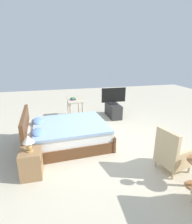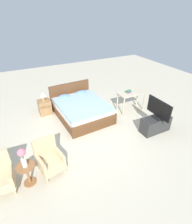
{
  "view_description": "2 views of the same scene",
  "coord_description": "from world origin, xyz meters",
  "px_view_note": "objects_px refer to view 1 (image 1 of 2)",
  "views": [
    {
      "loc": [
        -4.03,
        1.33,
        2.3
      ],
      "look_at": [
        0.34,
        0.27,
        0.8
      ],
      "focal_mm": 28.0,
      "sensor_mm": 36.0,
      "label": 1
    },
    {
      "loc": [
        -1.75,
        -4.03,
        3.48
      ],
      "look_at": [
        0.39,
        0.21,
        0.61
      ],
      "focal_mm": 28.0,
      "sensor_mm": 36.0,
      "label": 2
    }
  ],
  "objects_px": {
    "armchair_by_window_right": "(172,154)",
    "tv_flatscreen": "(114,96)",
    "nightstand": "(31,163)",
    "vanity_desk": "(75,102)",
    "bed": "(66,134)",
    "table_lamp": "(28,141)",
    "tv_stand": "(113,110)",
    "book_stack": "(73,99)"
  },
  "relations": [
    {
      "from": "armchair_by_window_right",
      "to": "tv_flatscreen",
      "type": "xyz_separation_m",
      "value": [
        3.41,
        0.07,
        0.45
      ]
    },
    {
      "from": "nightstand",
      "to": "vanity_desk",
      "type": "relative_size",
      "value": 0.52
    },
    {
      "from": "bed",
      "to": "nightstand",
      "type": "distance_m",
      "value": 1.36
    },
    {
      "from": "bed",
      "to": "table_lamp",
      "type": "height_order",
      "value": "bed"
    },
    {
      "from": "armchair_by_window_right",
      "to": "tv_flatscreen",
      "type": "distance_m",
      "value": 3.44
    },
    {
      "from": "table_lamp",
      "to": "vanity_desk",
      "type": "distance_m",
      "value": 3.24
    },
    {
      "from": "armchair_by_window_right",
      "to": "table_lamp",
      "type": "xyz_separation_m",
      "value": [
        0.5,
        2.75,
        0.39
      ]
    },
    {
      "from": "tv_flatscreen",
      "to": "tv_stand",
      "type": "bearing_deg",
      "value": 179.64
    },
    {
      "from": "bed",
      "to": "tv_stand",
      "type": "distance_m",
      "value": 2.62
    },
    {
      "from": "bed",
      "to": "tv_flatscreen",
      "type": "height_order",
      "value": "tv_flatscreen"
    },
    {
      "from": "bed",
      "to": "vanity_desk",
      "type": "xyz_separation_m",
      "value": [
        1.86,
        -0.48,
        0.35
      ]
    },
    {
      "from": "bed",
      "to": "nightstand",
      "type": "bearing_deg",
      "value": 146.53
    },
    {
      "from": "nightstand",
      "to": "tv_stand",
      "type": "bearing_deg",
      "value": -42.73
    },
    {
      "from": "bed",
      "to": "armchair_by_window_right",
      "type": "xyz_separation_m",
      "value": [
        -1.64,
        -2.0,
        0.08
      ]
    },
    {
      "from": "vanity_desk",
      "to": "book_stack",
      "type": "xyz_separation_m",
      "value": [
        -0.12,
        0.06,
        0.15
      ]
    },
    {
      "from": "nightstand",
      "to": "table_lamp",
      "type": "xyz_separation_m",
      "value": [
        -0.0,
        0.0,
        0.49
      ]
    },
    {
      "from": "table_lamp",
      "to": "tv_stand",
      "type": "relative_size",
      "value": 0.34
    },
    {
      "from": "tv_stand",
      "to": "vanity_desk",
      "type": "xyz_separation_m",
      "value": [
        0.09,
        1.45,
        0.4
      ]
    },
    {
      "from": "tv_stand",
      "to": "tv_flatscreen",
      "type": "distance_m",
      "value": 0.57
    },
    {
      "from": "table_lamp",
      "to": "tv_stand",
      "type": "distance_m",
      "value": 3.99
    },
    {
      "from": "vanity_desk",
      "to": "tv_flatscreen",
      "type": "bearing_deg",
      "value": -93.56
    },
    {
      "from": "tv_stand",
      "to": "tv_flatscreen",
      "type": "bearing_deg",
      "value": -0.36
    },
    {
      "from": "tv_stand",
      "to": "vanity_desk",
      "type": "bearing_deg",
      "value": 86.35
    },
    {
      "from": "table_lamp",
      "to": "vanity_desk",
      "type": "relative_size",
      "value": 0.32
    },
    {
      "from": "bed",
      "to": "book_stack",
      "type": "relative_size",
      "value": 9.29
    },
    {
      "from": "nightstand",
      "to": "book_stack",
      "type": "bearing_deg",
      "value": -22.16
    },
    {
      "from": "nightstand",
      "to": "armchair_by_window_right",
      "type": "bearing_deg",
      "value": -100.27
    },
    {
      "from": "armchair_by_window_right",
      "to": "nightstand",
      "type": "bearing_deg",
      "value": 79.73
    },
    {
      "from": "bed",
      "to": "tv_flatscreen",
      "type": "xyz_separation_m",
      "value": [
        1.77,
        -1.93,
        0.53
      ]
    },
    {
      "from": "tv_flatscreen",
      "to": "armchair_by_window_right",
      "type": "bearing_deg",
      "value": -178.9
    },
    {
      "from": "tv_flatscreen",
      "to": "vanity_desk",
      "type": "height_order",
      "value": "tv_flatscreen"
    },
    {
      "from": "armchair_by_window_right",
      "to": "tv_stand",
      "type": "height_order",
      "value": "armchair_by_window_right"
    },
    {
      "from": "tv_stand",
      "to": "nightstand",
      "type": "bearing_deg",
      "value": 137.27
    },
    {
      "from": "nightstand",
      "to": "tv_stand",
      "type": "height_order",
      "value": "nightstand"
    },
    {
      "from": "book_stack",
      "to": "tv_flatscreen",
      "type": "bearing_deg",
      "value": -88.82
    },
    {
      "from": "armchair_by_window_right",
      "to": "nightstand",
      "type": "relative_size",
      "value": 1.69
    },
    {
      "from": "armchair_by_window_right",
      "to": "book_stack",
      "type": "bearing_deg",
      "value": 25.06
    },
    {
      "from": "nightstand",
      "to": "tv_flatscreen",
      "type": "xyz_separation_m",
      "value": [
        2.91,
        -2.68,
        0.55
      ]
    },
    {
      "from": "book_stack",
      "to": "tv_stand",
      "type": "bearing_deg",
      "value": -88.91
    },
    {
      "from": "bed",
      "to": "book_stack",
      "type": "distance_m",
      "value": 1.86
    },
    {
      "from": "armchair_by_window_right",
      "to": "vanity_desk",
      "type": "relative_size",
      "value": 0.88
    },
    {
      "from": "book_stack",
      "to": "vanity_desk",
      "type": "bearing_deg",
      "value": -26.22
    }
  ]
}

